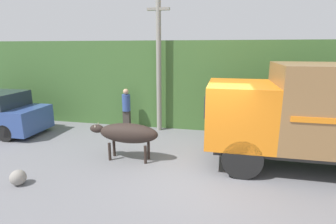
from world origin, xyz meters
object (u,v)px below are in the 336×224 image
(utility_pole, at_px, (159,61))
(roadside_rock, at_px, (18,177))
(brown_cow, at_px, (127,133))
(pedestrian_on_hill, at_px, (126,107))
(cargo_truck, at_px, (325,112))

(utility_pole, distance_m, roadside_rock, 6.46)
(roadside_rock, bearing_deg, utility_pole, 65.47)
(brown_cow, distance_m, utility_pole, 3.83)
(roadside_rock, bearing_deg, pedestrian_on_hill, 78.57)
(utility_pole, height_order, roadside_rock, utility_pole)
(cargo_truck, xyz_separation_m, brown_cow, (-5.70, -0.58, -0.83))
(brown_cow, distance_m, roadside_rock, 3.13)
(pedestrian_on_hill, distance_m, utility_pole, 2.40)
(brown_cow, height_order, roadside_rock, brown_cow)
(utility_pole, bearing_deg, pedestrian_on_hill, -171.40)
(utility_pole, bearing_deg, brown_cow, -93.85)
(brown_cow, bearing_deg, roadside_rock, -141.46)
(cargo_truck, xyz_separation_m, utility_pole, (-5.48, 2.64, 1.23))
(cargo_truck, bearing_deg, roadside_rock, -159.31)
(cargo_truck, distance_m, roadside_rock, 8.49)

